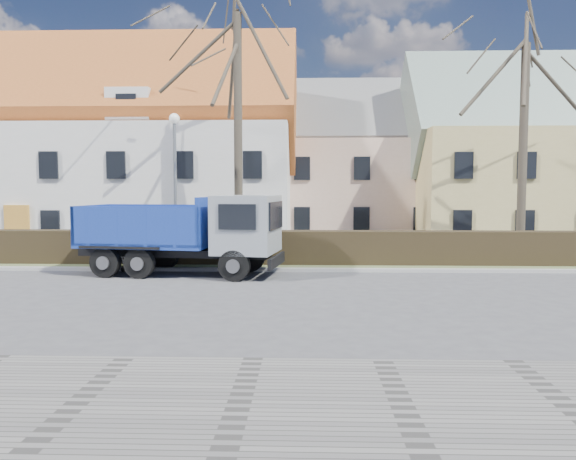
{
  "coord_description": "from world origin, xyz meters",
  "views": [
    {
      "loc": [
        0.92,
        -15.51,
        3.02
      ],
      "look_at": [
        0.3,
        3.33,
        1.6
      ],
      "focal_mm": 35.0,
      "sensor_mm": 36.0,
      "label": 1
    }
  ],
  "objects_px": {
    "streetlight": "(175,187)",
    "cart_frame": "(115,262)",
    "dump_truck": "(174,233)",
    "parked_car_a": "(193,240)"
  },
  "relations": [
    {
      "from": "streetlight",
      "to": "cart_frame",
      "type": "bearing_deg",
      "value": -123.69
    },
    {
      "from": "dump_truck",
      "to": "parked_car_a",
      "type": "height_order",
      "value": "dump_truck"
    },
    {
      "from": "dump_truck",
      "to": "cart_frame",
      "type": "height_order",
      "value": "dump_truck"
    },
    {
      "from": "cart_frame",
      "to": "streetlight",
      "type": "bearing_deg",
      "value": 56.31
    },
    {
      "from": "dump_truck",
      "to": "streetlight",
      "type": "bearing_deg",
      "value": 110.49
    },
    {
      "from": "dump_truck",
      "to": "parked_car_a",
      "type": "distance_m",
      "value": 6.33
    },
    {
      "from": "streetlight",
      "to": "cart_frame",
      "type": "xyz_separation_m",
      "value": [
        -1.67,
        -2.5,
        -2.72
      ]
    },
    {
      "from": "cart_frame",
      "to": "parked_car_a",
      "type": "bearing_deg",
      "value": 72.55
    },
    {
      "from": "dump_truck",
      "to": "streetlight",
      "type": "xyz_separation_m",
      "value": [
        -0.69,
        3.19,
        1.6
      ]
    },
    {
      "from": "streetlight",
      "to": "cart_frame",
      "type": "relative_size",
      "value": 8.92
    }
  ]
}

